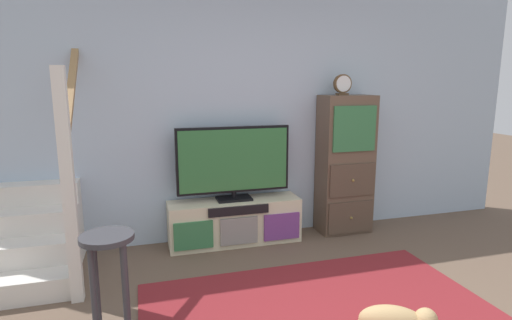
# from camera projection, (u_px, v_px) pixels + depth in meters

# --- Properties ---
(back_wall) EXTENTS (6.40, 0.12, 2.70)m
(back_wall) POSITION_uv_depth(u_px,v_px,m) (255.00, 113.00, 4.44)
(back_wall) COLOR #A8BCD1
(back_wall) RESTS_ON ground_plane
(area_rug) EXTENTS (2.60, 1.80, 0.01)m
(area_rug) POSITION_uv_depth(u_px,v_px,m) (327.00, 320.00, 2.94)
(area_rug) COLOR maroon
(area_rug) RESTS_ON ground_plane
(media_console) EXTENTS (1.38, 0.38, 0.47)m
(media_console) POSITION_uv_depth(u_px,v_px,m) (235.00, 222.00, 4.32)
(media_console) COLOR beige
(media_console) RESTS_ON ground_plane
(television) EXTENTS (1.18, 0.22, 0.77)m
(television) POSITION_uv_depth(u_px,v_px,m) (234.00, 161.00, 4.22)
(television) COLOR black
(television) RESTS_ON media_console
(side_cabinet) EXTENTS (0.58, 0.38, 1.54)m
(side_cabinet) POSITION_uv_depth(u_px,v_px,m) (345.00, 165.00, 4.57)
(side_cabinet) COLOR brown
(side_cabinet) RESTS_ON ground_plane
(desk_clock) EXTENTS (0.20, 0.08, 0.22)m
(desk_clock) POSITION_uv_depth(u_px,v_px,m) (343.00, 85.00, 4.37)
(desk_clock) COLOR #4C3823
(desk_clock) RESTS_ON side_cabinet
(staircase) EXTENTS (1.00, 1.36, 2.20)m
(staircase) POSITION_uv_depth(u_px,v_px,m) (30.00, 227.00, 3.77)
(staircase) COLOR silver
(staircase) RESTS_ON ground_plane
(bar_stool_near) EXTENTS (0.34, 0.34, 0.74)m
(bar_stool_near) POSITION_uv_depth(u_px,v_px,m) (109.00, 263.00, 2.63)
(bar_stool_near) COLOR #333338
(bar_stool_near) RESTS_ON ground_plane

